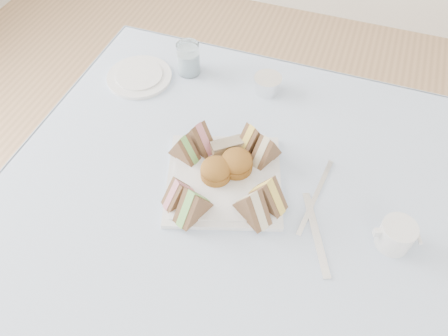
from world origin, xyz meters
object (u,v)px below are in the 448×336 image
(creamer_jug, at_px, (396,235))
(water_glass, at_px, (188,59))
(table, at_px, (221,267))
(serving_plate, at_px, (224,180))

(creamer_jug, bearing_deg, water_glass, 127.70)
(water_glass, height_order, creamer_jug, water_glass)
(table, xyz_separation_m, serving_plate, (-0.00, 0.04, 0.38))
(creamer_jug, bearing_deg, table, 159.26)
(serving_plate, relative_size, water_glass, 2.80)
(serving_plate, bearing_deg, water_glass, 105.94)
(table, bearing_deg, water_glass, 121.77)
(water_glass, xyz_separation_m, creamer_jug, (0.61, -0.37, -0.01))
(table, height_order, water_glass, water_glass)
(table, height_order, creamer_jug, creamer_jug)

